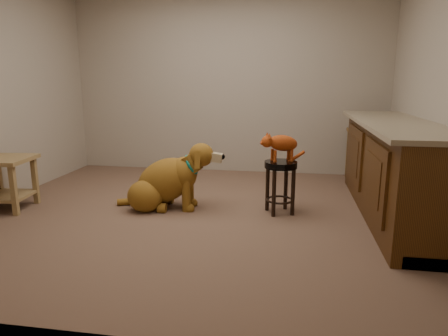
% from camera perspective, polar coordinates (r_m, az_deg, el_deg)
% --- Properties ---
extents(floor, '(4.50, 4.00, 0.01)m').
position_cam_1_polar(floor, '(4.09, -3.89, -6.53)').
color(floor, brown).
rests_on(floor, ground).
extents(room_shell, '(4.54, 4.04, 2.62)m').
position_cam_1_polar(room_shell, '(3.88, -4.27, 17.57)').
color(room_shell, '#A49684').
rests_on(room_shell, ground).
extents(cabinet_run, '(0.70, 2.56, 0.94)m').
position_cam_1_polar(cabinet_run, '(4.29, 23.25, -0.53)').
color(cabinet_run, '#48280C').
rests_on(cabinet_run, ground).
extents(padded_stool, '(0.36, 0.36, 0.54)m').
position_cam_1_polar(padded_stool, '(4.05, 8.06, -1.22)').
color(padded_stool, black).
rests_on(padded_stool, ground).
extents(wood_stool, '(0.39, 0.39, 0.69)m').
position_cam_1_polar(wood_stool, '(5.63, 18.94, 1.89)').
color(wood_stool, brown).
rests_on(wood_stool, ground).
extents(side_table, '(0.58, 0.58, 0.55)m').
position_cam_1_polar(side_table, '(4.72, -28.81, -0.93)').
color(side_table, olive).
rests_on(side_table, ground).
extents(golden_retriever, '(1.18, 0.60, 0.75)m').
position_cam_1_polar(golden_retriever, '(4.24, -8.26, -2.00)').
color(golden_retriever, brown).
rests_on(golden_retriever, ground).
extents(tabby_kitten, '(0.45, 0.33, 0.32)m').
position_cam_1_polar(tabby_kitten, '(3.98, 8.04, 3.41)').
color(tabby_kitten, '#99370F').
rests_on(tabby_kitten, padded_stool).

